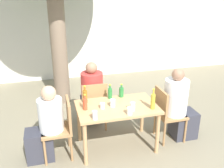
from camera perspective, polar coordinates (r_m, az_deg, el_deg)
ground_plane at (r=4.25m, az=1.06°, el=-13.95°), size 30.00×30.00×0.00m
cafe_building_wall at (r=7.00m, az=-6.93°, el=12.67°), size 10.00×0.08×2.80m
dining_table_front at (r=3.91m, az=1.13°, el=-6.30°), size 1.24×0.77×0.74m
patio_chair_0 at (r=3.85m, az=-11.38°, el=-9.18°), size 0.44×0.44×0.92m
patio_chair_1 at (r=4.25m, az=12.33°, el=-6.12°), size 0.44×0.44×0.92m
patio_chair_2 at (r=4.45m, az=-4.15°, el=-4.36°), size 0.44×0.44×0.92m
person_seated_0 at (r=3.85m, az=-14.95°, el=-9.53°), size 0.58×0.36×1.17m
person_seated_1 at (r=4.33m, az=15.08°, el=-5.14°), size 0.60×0.39×1.26m
person_seated_2 at (r=4.63m, az=-4.70°, el=-2.74°), size 0.39×0.60×1.24m
oil_cruet_0 at (r=3.78m, az=9.35°, el=-3.85°), size 0.07×0.07×0.33m
green_bottle_1 at (r=4.08m, az=-0.46°, el=-2.05°), size 0.07×0.07×0.25m
amber_bottle_2 at (r=3.94m, az=-6.19°, el=-2.80°), size 0.07×0.07×0.29m
soda_bottle_3 at (r=3.74m, az=-6.17°, el=-4.52°), size 0.06×0.06×0.25m
green_bottle_4 at (r=4.14m, az=2.16°, el=-1.80°), size 0.08×0.08×0.23m
drinking_glass_0 at (r=3.83m, az=0.13°, el=-4.34°), size 0.08×0.08×0.12m
drinking_glass_1 at (r=3.48m, az=-3.94°, el=-7.12°), size 0.07×0.07×0.13m
drinking_glass_2 at (r=3.72m, az=4.74°, el=-5.14°), size 0.07×0.07×0.13m
drinking_glass_3 at (r=3.61m, az=4.05°, el=-6.14°), size 0.08×0.08×0.11m
drinking_glass_4 at (r=3.78m, az=-2.20°, el=-5.00°), size 0.07×0.07×0.08m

